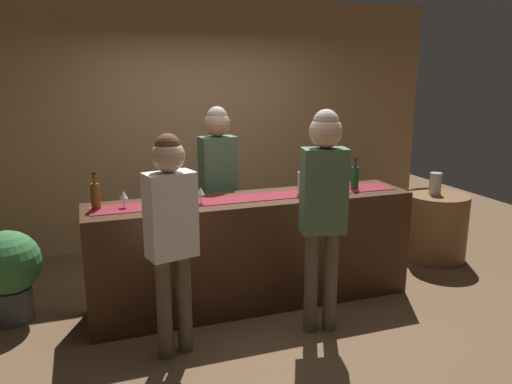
{
  "coord_description": "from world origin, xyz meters",
  "views": [
    {
      "loc": [
        -1.37,
        -3.97,
        2.04
      ],
      "look_at": [
        0.03,
        0.0,
        1.03
      ],
      "focal_mm": 34.81,
      "sensor_mm": 36.0,
      "label": 1
    }
  ],
  "objects": [
    {
      "name": "customer_browsing",
      "position": [
        -0.83,
        -0.62,
        1.01
      ],
      "size": [
        0.38,
        0.28,
        1.65
      ],
      "rotation": [
        0.0,
        0.0,
        0.24
      ],
      "color": "brown",
      "rests_on": "ground"
    },
    {
      "name": "wine_glass_far_end",
      "position": [
        0.74,
        -0.08,
        1.09
      ],
      "size": [
        0.07,
        0.07,
        0.14
      ],
      "color": "silver",
      "rests_on": "bar_counter"
    },
    {
      "name": "counter_runner_cloth",
      "position": [
        0.0,
        0.0,
        0.99
      ],
      "size": [
        2.73,
        0.28,
        0.01
      ],
      "primitive_type": "cube",
      "color": "maroon",
      "rests_on": "bar_counter"
    },
    {
      "name": "wine_bottle_clear",
      "position": [
        0.44,
        -0.04,
        1.1
      ],
      "size": [
        0.07,
        0.07,
        0.3
      ],
      "color": "#B2C6C1",
      "rests_on": "bar_counter"
    },
    {
      "name": "ground_plane",
      "position": [
        0.0,
        0.0,
        0.0
      ],
      "size": [
        10.0,
        10.0,
        0.0
      ],
      "primitive_type": "plane",
      "color": "brown"
    },
    {
      "name": "back_wall",
      "position": [
        0.0,
        1.9,
        1.45
      ],
      "size": [
        6.0,
        0.12,
        2.9
      ],
      "primitive_type": "cube",
      "color": "tan",
      "rests_on": "ground"
    },
    {
      "name": "customer_sipping",
      "position": [
        0.34,
        -0.66,
        1.12
      ],
      "size": [
        0.37,
        0.27,
        1.79
      ],
      "rotation": [
        0.0,
        0.0,
        -0.21
      ],
      "color": "brown",
      "rests_on": "ground"
    },
    {
      "name": "wine_bottle_amber",
      "position": [
        -1.31,
        0.06,
        1.1
      ],
      "size": [
        0.07,
        0.07,
        0.3
      ],
      "color": "brown",
      "rests_on": "bar_counter"
    },
    {
      "name": "round_side_table",
      "position": [
        2.28,
        0.37,
        0.37
      ],
      "size": [
        0.68,
        0.68,
        0.74
      ],
      "primitive_type": "cylinder",
      "color": "brown",
      "rests_on": "ground"
    },
    {
      "name": "bar_counter",
      "position": [
        0.0,
        0.0,
        0.49
      ],
      "size": [
        2.87,
        0.6,
        0.98
      ],
      "primitive_type": "cube",
      "color": "#3D2314",
      "rests_on": "ground"
    },
    {
      "name": "wine_glass_mid_counter",
      "position": [
        -1.09,
        0.02,
        1.09
      ],
      "size": [
        0.07,
        0.07,
        0.14
      ],
      "color": "silver",
      "rests_on": "bar_counter"
    },
    {
      "name": "wine_glass_near_customer",
      "position": [
        -0.48,
        -0.06,
        1.09
      ],
      "size": [
        0.07,
        0.07,
        0.14
      ],
      "color": "silver",
      "rests_on": "bar_counter"
    },
    {
      "name": "potted_plant_tall",
      "position": [
        -2.03,
        0.34,
        0.45
      ],
      "size": [
        0.54,
        0.54,
        0.79
      ],
      "color": "#4C4C51",
      "rests_on": "ground"
    },
    {
      "name": "vase_on_side_table",
      "position": [
        2.26,
        0.4,
        0.86
      ],
      "size": [
        0.13,
        0.13,
        0.24
      ],
      "primitive_type": "cylinder",
      "color": "#B7B2A8",
      "rests_on": "round_side_table"
    },
    {
      "name": "wine_bottle_green",
      "position": [
        1.0,
        0.0,
        1.1
      ],
      "size": [
        0.07,
        0.07,
        0.3
      ],
      "color": "#194723",
      "rests_on": "bar_counter"
    },
    {
      "name": "bartender",
      "position": [
        -0.16,
        0.58,
        1.08
      ],
      "size": [
        0.36,
        0.24,
        1.74
      ],
      "rotation": [
        0.0,
        0.0,
        3.25
      ],
      "color": "#26262B",
      "rests_on": "ground"
    }
  ]
}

